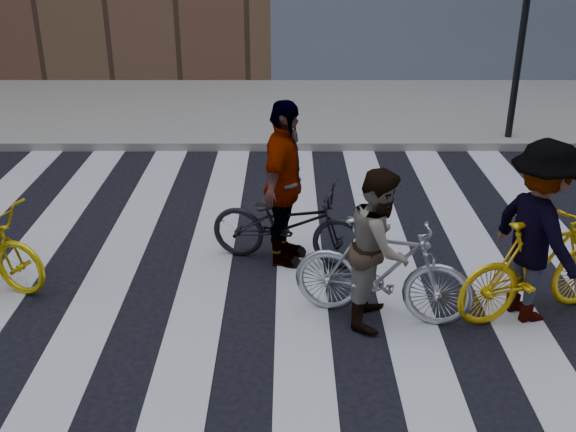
{
  "coord_description": "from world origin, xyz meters",
  "views": [
    {
      "loc": [
        0.4,
        -6.32,
        3.81
      ],
      "look_at": [
        0.4,
        0.3,
        0.85
      ],
      "focal_mm": 42.0,
      "sensor_mm": 36.0,
      "label": 1
    }
  ],
  "objects_px": {
    "traffic_signal": "(526,16)",
    "bike_silver_mid": "(383,271)",
    "bike_yellow_right": "(538,268)",
    "rider_mid": "(379,247)",
    "bike_dark_rear": "(288,224)",
    "rider_right": "(539,233)",
    "rider_rear": "(284,185)"
  },
  "relations": [
    {
      "from": "traffic_signal",
      "to": "bike_silver_mid",
      "type": "height_order",
      "value": "traffic_signal"
    },
    {
      "from": "bike_yellow_right",
      "to": "rider_mid",
      "type": "bearing_deg",
      "value": 72.35
    },
    {
      "from": "traffic_signal",
      "to": "rider_mid",
      "type": "distance_m",
      "value": 6.64
    },
    {
      "from": "bike_yellow_right",
      "to": "bike_dark_rear",
      "type": "xyz_separation_m",
      "value": [
        -2.53,
        1.2,
        -0.06
      ]
    },
    {
      "from": "traffic_signal",
      "to": "rider_mid",
      "type": "relative_size",
      "value": 2.04
    },
    {
      "from": "bike_yellow_right",
      "to": "bike_dark_rear",
      "type": "distance_m",
      "value": 2.8
    },
    {
      "from": "traffic_signal",
      "to": "rider_right",
      "type": "height_order",
      "value": "traffic_signal"
    },
    {
      "from": "bike_silver_mid",
      "to": "rider_right",
      "type": "bearing_deg",
      "value": -72.45
    },
    {
      "from": "bike_silver_mid",
      "to": "rider_rear",
      "type": "bearing_deg",
      "value": 54.3
    },
    {
      "from": "traffic_signal",
      "to": "bike_silver_mid",
      "type": "bearing_deg",
      "value": -118.11
    },
    {
      "from": "rider_right",
      "to": "rider_rear",
      "type": "distance_m",
      "value": 2.8
    },
    {
      "from": "bike_yellow_right",
      "to": "rider_rear",
      "type": "relative_size",
      "value": 0.93
    },
    {
      "from": "bike_yellow_right",
      "to": "rider_mid",
      "type": "relative_size",
      "value": 1.12
    },
    {
      "from": "traffic_signal",
      "to": "rider_right",
      "type": "relative_size",
      "value": 1.75
    },
    {
      "from": "bike_dark_rear",
      "to": "rider_rear",
      "type": "height_order",
      "value": "rider_rear"
    },
    {
      "from": "traffic_signal",
      "to": "rider_right",
      "type": "bearing_deg",
      "value": -105.05
    },
    {
      "from": "rider_right",
      "to": "rider_rear",
      "type": "height_order",
      "value": "rider_rear"
    },
    {
      "from": "rider_right",
      "to": "rider_rear",
      "type": "xyz_separation_m",
      "value": [
        -2.53,
        1.2,
        0.04
      ]
    },
    {
      "from": "bike_yellow_right",
      "to": "rider_right",
      "type": "bearing_deg",
      "value": 70.56
    },
    {
      "from": "traffic_signal",
      "to": "bike_yellow_right",
      "type": "xyz_separation_m",
      "value": [
        -1.47,
        -5.64,
        -1.73
      ]
    },
    {
      "from": "bike_dark_rear",
      "to": "rider_mid",
      "type": "xyz_separation_m",
      "value": [
        0.9,
        -1.25,
        0.33
      ]
    },
    {
      "from": "bike_dark_rear",
      "to": "rider_mid",
      "type": "bearing_deg",
      "value": -129.71
    },
    {
      "from": "bike_silver_mid",
      "to": "bike_dark_rear",
      "type": "relative_size",
      "value": 0.97
    },
    {
      "from": "bike_silver_mid",
      "to": "rider_mid",
      "type": "height_order",
      "value": "rider_mid"
    },
    {
      "from": "rider_mid",
      "to": "rider_right",
      "type": "bearing_deg",
      "value": -72.51
    },
    {
      "from": "rider_rear",
      "to": "bike_yellow_right",
      "type": "bearing_deg",
      "value": -100.47
    },
    {
      "from": "bike_silver_mid",
      "to": "rider_right",
      "type": "height_order",
      "value": "rider_right"
    },
    {
      "from": "traffic_signal",
      "to": "rider_mid",
      "type": "height_order",
      "value": "traffic_signal"
    },
    {
      "from": "rider_rear",
      "to": "traffic_signal",
      "type": "bearing_deg",
      "value": -27.78
    },
    {
      "from": "rider_right",
      "to": "bike_yellow_right",
      "type": "bearing_deg",
      "value": -109.44
    },
    {
      "from": "traffic_signal",
      "to": "rider_rear",
      "type": "distance_m",
      "value": 6.14
    },
    {
      "from": "rider_mid",
      "to": "rider_rear",
      "type": "relative_size",
      "value": 0.83
    }
  ]
}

